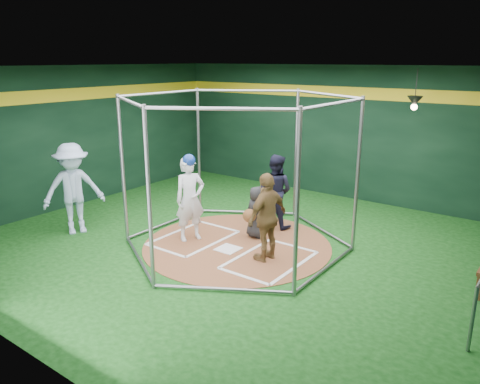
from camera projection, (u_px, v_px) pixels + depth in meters
The scene contains 12 objects.
room_shell at pixel (237, 161), 9.02m from camera, with size 10.10×9.10×3.53m.
clay_disc at pixel (237, 245), 9.50m from camera, with size 3.80×3.80×0.01m, color brown.
home_plate at pixel (228, 249), 9.26m from camera, with size 0.43×0.43×0.01m, color white.
batter_box_left at pixel (194, 238), 9.84m from camera, with size 1.17×1.77×0.01m.
batter_box_right at pixel (270, 260), 8.76m from camera, with size 1.17×1.77×0.01m.
batting_cage at pixel (237, 173), 9.09m from camera, with size 4.05×4.67×3.00m.
pendant_lamp_near at pixel (415, 101), 10.28m from camera, with size 0.34×0.34×0.90m.
batter_figure at pixel (190, 198), 9.55m from camera, with size 0.65×0.75×1.81m.
visitor_leopard at pixel (267, 217), 8.60m from camera, with size 0.98×0.41×1.66m, color #A67E47.
catcher_figure at pixel (256, 212), 9.75m from camera, with size 0.57×0.59×1.10m.
umpire at pixel (275, 191), 10.32m from camera, with size 0.80×0.62×1.64m, color black.
bystander_blue at pixel (73, 189), 9.94m from camera, with size 1.27×0.73×1.96m, color #ACC1E3.
Camera 1 is at (5.29, -7.08, 3.65)m, focal length 35.00 mm.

